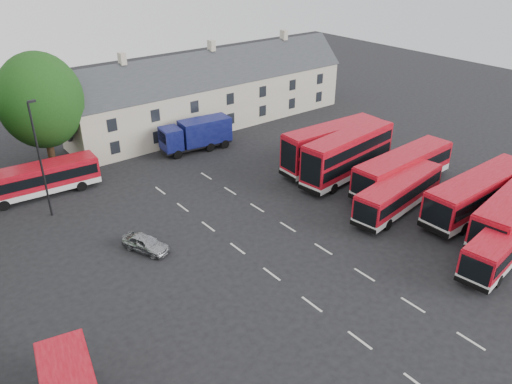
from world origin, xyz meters
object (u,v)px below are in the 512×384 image
(bus_row_a, at_px, (505,240))
(box_truck, at_px, (197,134))
(bus_dd_south, at_px, (348,153))
(lamppost, at_px, (40,157))
(silver_car, at_px, (146,243))

(bus_row_a, distance_m, box_truck, 31.56)
(bus_dd_south, distance_m, box_truck, 16.54)
(bus_dd_south, height_order, lamppost, lamppost)
(silver_car, bearing_deg, bus_dd_south, -24.12)
(bus_row_a, xyz_separation_m, silver_car, (-19.52, 16.80, -1.08))
(bus_dd_south, xyz_separation_m, silver_car, (-20.91, 0.54, -1.95))
(box_truck, xyz_separation_m, silver_car, (-13.35, -14.15, -1.23))
(bus_dd_south, xyz_separation_m, lamppost, (-24.69, 10.15, 2.66))
(bus_dd_south, bearing_deg, lamppost, 150.66)
(silver_car, relative_size, lamppost, 0.38)
(bus_dd_south, bearing_deg, bus_row_a, -101.87)
(bus_row_a, distance_m, silver_car, 25.78)
(box_truck, bearing_deg, bus_dd_south, -56.13)
(bus_row_a, distance_m, bus_dd_south, 16.34)
(bus_dd_south, distance_m, lamppost, 26.83)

